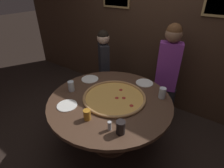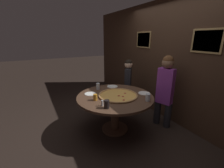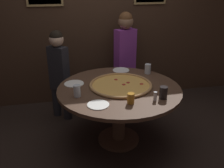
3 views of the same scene
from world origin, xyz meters
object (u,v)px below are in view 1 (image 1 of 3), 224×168
(giant_pizza, at_px, (114,97))
(white_plate_beside_cup, at_px, (90,79))
(diner_side_right, at_px, (168,69))
(drink_cup_centre_back, at_px, (121,127))
(drink_cup_far_left, at_px, (87,115))
(dining_table, at_px, (110,109))
(drink_cup_beside_pizza, at_px, (71,86))
(drink_cup_near_left, at_px, (162,93))
(white_plate_far_back, at_px, (144,83))
(white_plate_left_side, at_px, (67,105))
(condiment_shaker, at_px, (109,126))
(diner_centre_back, at_px, (104,64))

(giant_pizza, relative_size, white_plate_beside_cup, 3.15)
(white_plate_beside_cup, distance_m, diner_side_right, 1.13)
(giant_pizza, relative_size, drink_cup_centre_back, 5.64)
(drink_cup_far_left, bearing_deg, dining_table, 92.79)
(drink_cup_far_left, bearing_deg, drink_cup_beside_pizza, 151.93)
(white_plate_beside_cup, height_order, diner_side_right, diner_side_right)
(drink_cup_near_left, distance_m, white_plate_far_back, 0.38)
(diner_side_right, bearing_deg, white_plate_left_side, 46.02)
(drink_cup_centre_back, bearing_deg, giant_pizza, 130.64)
(drink_cup_near_left, height_order, white_plate_left_side, drink_cup_near_left)
(white_plate_far_back, bearing_deg, condiment_shaker, -82.83)
(giant_pizza, distance_m, white_plate_far_back, 0.54)
(drink_cup_near_left, bearing_deg, white_plate_far_back, 149.28)
(condiment_shaker, bearing_deg, dining_table, 125.55)
(dining_table, height_order, white_plate_beside_cup, white_plate_beside_cup)
(dining_table, bearing_deg, drink_cup_centre_back, -43.72)
(drink_cup_centre_back, xyz_separation_m, white_plate_left_side, (-0.71, -0.01, -0.06))
(drink_cup_centre_back, bearing_deg, white_plate_far_back, 103.43)
(dining_table, bearing_deg, condiment_shaker, -54.45)
(giant_pizza, distance_m, drink_cup_beside_pizza, 0.57)
(white_plate_left_side, bearing_deg, drink_cup_beside_pizza, 127.27)
(giant_pizza, bearing_deg, dining_table, -122.91)
(drink_cup_centre_back, bearing_deg, condiment_shaker, -164.20)
(dining_table, distance_m, white_plate_left_side, 0.52)
(drink_cup_far_left, bearing_deg, white_plate_far_back, 81.59)
(giant_pizza, xyz_separation_m, white_plate_beside_cup, (-0.54, 0.17, -0.01))
(dining_table, xyz_separation_m, white_plate_left_side, (-0.31, -0.38, 0.15))
(dining_table, distance_m, drink_cup_near_left, 0.65)
(white_plate_beside_cup, relative_size, white_plate_far_back, 1.03)
(dining_table, relative_size, drink_cup_centre_back, 10.93)
(drink_cup_near_left, bearing_deg, diner_centre_back, 161.85)
(dining_table, xyz_separation_m, drink_cup_centre_back, (0.39, -0.37, 0.21))
(dining_table, relative_size, white_plate_left_side, 6.44)
(giant_pizza, height_order, white_plate_far_back, giant_pizza)
(drink_cup_near_left, relative_size, drink_cup_centre_back, 0.98)
(drink_cup_far_left, height_order, diner_centre_back, diner_centre_back)
(white_plate_left_side, bearing_deg, drink_cup_far_left, -5.17)
(drink_cup_near_left, xyz_separation_m, white_plate_far_back, (-0.32, 0.19, -0.06))
(drink_cup_centre_back, distance_m, diner_centre_back, 1.57)
(drink_cup_beside_pizza, xyz_separation_m, diner_side_right, (0.83, 1.11, 0.04))
(giant_pizza, bearing_deg, drink_cup_beside_pizza, -161.11)
(drink_cup_near_left, height_order, white_plate_beside_cup, drink_cup_near_left)
(drink_cup_near_left, distance_m, drink_cup_centre_back, 0.76)
(diner_centre_back, height_order, diner_side_right, diner_side_right)
(white_plate_left_side, bearing_deg, diner_side_right, 64.67)
(drink_cup_far_left, relative_size, drink_cup_centre_back, 0.84)
(condiment_shaker, height_order, diner_side_right, diner_side_right)
(white_plate_left_side, distance_m, diner_side_right, 1.50)
(drink_cup_near_left, bearing_deg, giant_pizza, -143.81)
(dining_table, bearing_deg, diner_side_right, 71.34)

